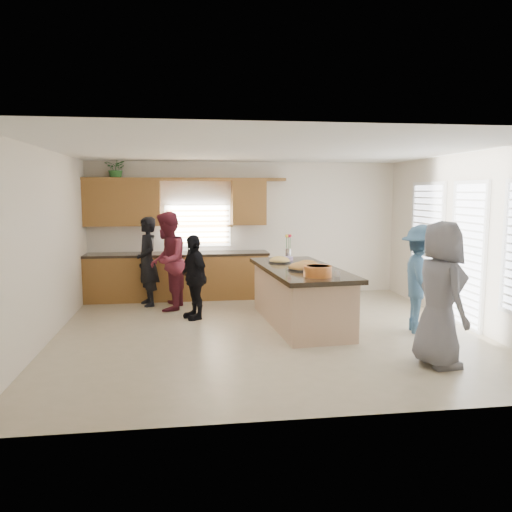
{
  "coord_description": "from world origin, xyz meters",
  "views": [
    {
      "loc": [
        -1.21,
        -7.46,
        2.17
      ],
      "look_at": [
        -0.12,
        0.44,
        1.15
      ],
      "focal_mm": 35.0,
      "sensor_mm": 36.0,
      "label": 1
    }
  ],
  "objects": [
    {
      "name": "potted_plant",
      "position": [
        -2.59,
        2.82,
        2.64
      ],
      "size": [
        0.53,
        0.5,
        0.47
      ],
      "primitive_type": "imported",
      "rotation": [
        0.0,
        0.0,
        -0.38
      ],
      "color": "#31742E",
      "rests_on": "back_cabinetry"
    },
    {
      "name": "floor",
      "position": [
        0.0,
        0.0,
        0.0
      ],
      "size": [
        6.5,
        6.5,
        0.0
      ],
      "primitive_type": "plane",
      "color": "#BFAD8E",
      "rests_on": "ground"
    },
    {
      "name": "salad_bowl",
      "position": [
        0.66,
        -0.48,
        1.04
      ],
      "size": [
        0.41,
        0.41,
        0.16
      ],
      "color": "#CD6825",
      "rests_on": "island"
    },
    {
      "name": "woman_right_back",
      "position": [
        2.35,
        -0.3,
        0.84
      ],
      "size": [
        0.85,
        1.2,
        1.68
      ],
      "primitive_type": "imported",
      "rotation": [
        0.0,
        0.0,
        1.35
      ],
      "color": "#395D7C",
      "rests_on": "ground"
    },
    {
      "name": "right_wall_glazing",
      "position": [
        3.22,
        -0.13,
        1.34
      ],
      "size": [
        0.06,
        4.0,
        2.25
      ],
      "color": "white",
      "rests_on": "ground"
    },
    {
      "name": "woman_left_back",
      "position": [
        -1.99,
        2.19,
        0.86
      ],
      "size": [
        0.6,
        0.73,
        1.71
      ],
      "primitive_type": "imported",
      "rotation": [
        0.0,
        0.0,
        -1.21
      ],
      "color": "black",
      "rests_on": "ground"
    },
    {
      "name": "room_shell",
      "position": [
        0.0,
        0.0,
        1.9
      ],
      "size": [
        6.52,
        6.02,
        2.81
      ],
      "color": "silver",
      "rests_on": "ground"
    },
    {
      "name": "woman_left_mid",
      "position": [
        -1.59,
        1.77,
        0.91
      ],
      "size": [
        0.83,
        0.99,
        1.82
      ],
      "primitive_type": "imported",
      "rotation": [
        0.0,
        0.0,
        -1.74
      ],
      "color": "maroon",
      "rests_on": "ground"
    },
    {
      "name": "back_cabinetry",
      "position": [
        -1.47,
        2.73,
        0.91
      ],
      "size": [
        4.08,
        0.66,
        2.46
      ],
      "color": "brown",
      "rests_on": "ground"
    },
    {
      "name": "platter_back",
      "position": [
        0.38,
        1.05,
        0.98
      ],
      "size": [
        0.4,
        0.4,
        0.16
      ],
      "color": "black",
      "rests_on": "island"
    },
    {
      "name": "woman_right_front",
      "position": [
        1.89,
        -1.75,
        0.91
      ],
      "size": [
        0.62,
        0.92,
        1.83
      ],
      "primitive_type": "imported",
      "rotation": [
        0.0,
        0.0,
        1.62
      ],
      "color": "slate",
      "rests_on": "ground"
    },
    {
      "name": "clear_cup",
      "position": [
        0.94,
        -0.52,
        0.99
      ],
      "size": [
        0.09,
        0.09,
        0.09
      ],
      "primitive_type": "cylinder",
      "color": "white",
      "rests_on": "island"
    },
    {
      "name": "plate_stack",
      "position": [
        0.56,
        1.36,
        0.98
      ],
      "size": [
        0.25,
        0.25,
        0.06
      ],
      "primitive_type": "cylinder",
      "color": "#9D7EB8",
      "rests_on": "island"
    },
    {
      "name": "platter_mid",
      "position": [
        0.75,
        0.52,
        0.98
      ],
      "size": [
        0.38,
        0.38,
        0.16
      ],
      "color": "black",
      "rests_on": "island"
    },
    {
      "name": "platter_front",
      "position": [
        0.57,
        0.19,
        0.98
      ],
      "size": [
        0.46,
        0.46,
        0.19
      ],
      "color": "black",
      "rests_on": "island"
    },
    {
      "name": "woman_left_front",
      "position": [
        -1.12,
        1.04,
        0.73
      ],
      "size": [
        0.67,
        0.93,
        1.46
      ],
      "primitive_type": "imported",
      "rotation": [
        0.0,
        0.0,
        -1.16
      ],
      "color": "black",
      "rests_on": "ground"
    },
    {
      "name": "island",
      "position": [
        0.61,
        0.43,
        0.45
      ],
      "size": [
        1.36,
        2.78,
        0.95
      ],
      "rotation": [
        0.0,
        0.0,
        0.08
      ],
      "color": "tan",
      "rests_on": "ground"
    },
    {
      "name": "flower_vase",
      "position": [
        0.66,
        1.65,
        1.19
      ],
      "size": [
        0.14,
        0.14,
        0.44
      ],
      "color": "silver",
      "rests_on": "island"
    }
  ]
}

